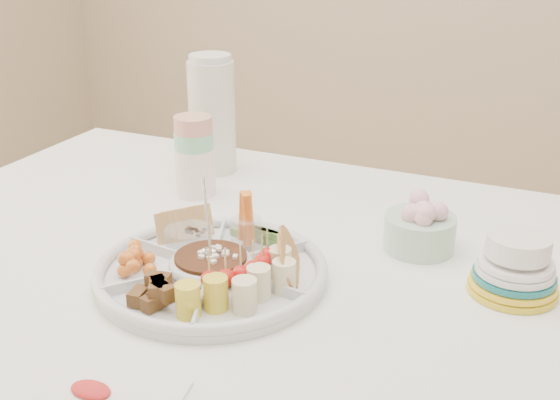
% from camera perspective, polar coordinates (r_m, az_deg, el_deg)
% --- Properties ---
extents(party_tray, '(0.43, 0.43, 0.04)m').
position_cam_1_polar(party_tray, '(1.17, -5.61, -5.52)').
color(party_tray, white).
rests_on(party_tray, dining_table).
extents(bean_dip, '(0.14, 0.14, 0.04)m').
position_cam_1_polar(bean_dip, '(1.17, -5.63, -5.19)').
color(bean_dip, '#462B1A').
rests_on(bean_dip, party_tray).
extents(tortillas, '(0.12, 0.12, 0.06)m').
position_cam_1_polar(tortillas, '(1.15, 0.80, -4.76)').
color(tortillas, '#B58947').
rests_on(tortillas, party_tray).
extents(carrot_cucumber, '(0.12, 0.12, 0.10)m').
position_cam_1_polar(carrot_cucumber, '(1.24, -1.98, -1.48)').
color(carrot_cucumber, orange).
rests_on(carrot_cucumber, party_tray).
extents(pita_raisins, '(0.13, 0.13, 0.06)m').
position_cam_1_polar(pita_raisins, '(1.27, -7.82, -2.17)').
color(pita_raisins, tan).
rests_on(pita_raisins, party_tray).
extents(cherries, '(0.11, 0.11, 0.04)m').
position_cam_1_polar(cherries, '(1.19, -11.86, -4.69)').
color(cherries, orange).
rests_on(cherries, party_tray).
extents(granola_chunks, '(0.11, 0.11, 0.04)m').
position_cam_1_polar(granola_chunks, '(1.08, -9.95, -7.56)').
color(granola_chunks, brown).
rests_on(granola_chunks, party_tray).
extents(banana_tomato, '(0.14, 0.14, 0.10)m').
position_cam_1_polar(banana_tomato, '(1.05, -3.03, -6.77)').
color(banana_tomato, '#F1E778').
rests_on(banana_tomato, party_tray).
extents(cup_stack, '(0.11, 0.11, 0.24)m').
position_cam_1_polar(cup_stack, '(1.49, -7.03, 4.69)').
color(cup_stack, '#B8BDB7').
rests_on(cup_stack, dining_table).
extents(thermos, '(0.14, 0.14, 0.28)m').
position_cam_1_polar(thermos, '(1.63, -5.55, 7.06)').
color(thermos, silver).
rests_on(thermos, dining_table).
extents(flower_bowl, '(0.16, 0.16, 0.10)m').
position_cam_1_polar(flower_bowl, '(1.28, 11.32, -1.97)').
color(flower_bowl, '#B6EBC7').
rests_on(flower_bowl, dining_table).
extents(plate_stack, '(0.17, 0.17, 0.09)m').
position_cam_1_polar(plate_stack, '(1.18, 18.58, -5.18)').
color(plate_stack, '#F9D361').
rests_on(plate_stack, dining_table).
extents(placemat, '(0.31, 0.15, 0.01)m').
position_cam_1_polar(placemat, '(0.97, -16.53, -14.41)').
color(placemat, white).
rests_on(placemat, dining_table).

